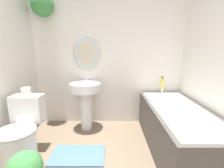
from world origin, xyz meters
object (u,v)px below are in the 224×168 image
at_px(toilet, 20,136).
at_px(bathtub, 177,129).
at_px(toilet_paper_roll, 25,92).
at_px(pedestal_sink, 85,96).
at_px(shampoo_bottle, 161,83).

bearing_deg(toilet, bathtub, 5.77).
distance_m(bathtub, toilet_paper_roll, 1.96).
bearing_deg(toilet, pedestal_sink, 50.56).
bearing_deg(bathtub, toilet_paper_roll, 179.17).
bearing_deg(shampoo_bottle, pedestal_sink, -172.28).
xyz_separation_m(bathtub, toilet_paper_roll, (-1.90, 0.03, 0.48)).
bearing_deg(shampoo_bottle, toilet_paper_roll, -159.03).
bearing_deg(toilet_paper_roll, bathtub, -0.83).
distance_m(pedestal_sink, shampoo_bottle, 1.29).
relative_size(bathtub, shampoo_bottle, 8.01).
distance_m(toilet, pedestal_sink, 1.04).
distance_m(toilet, shampoo_bottle, 2.18).
bearing_deg(shampoo_bottle, toilet, -153.50).
relative_size(toilet, bathtub, 0.44).
xyz_separation_m(toilet, shampoo_bottle, (1.91, 0.95, 0.43)).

